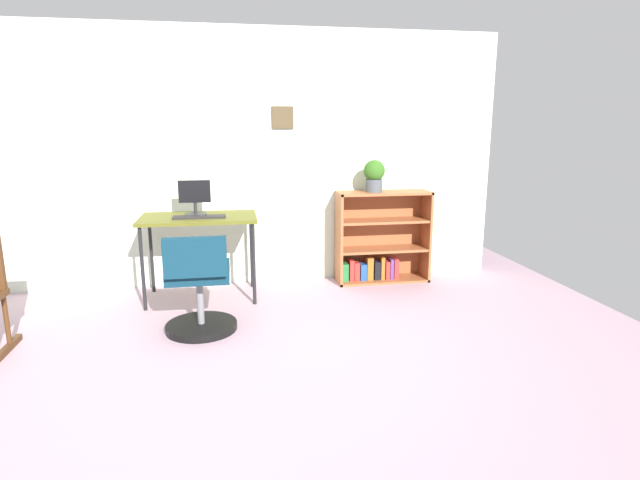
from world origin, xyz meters
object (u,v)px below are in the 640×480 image
monitor (195,198)px  potted_plant_on_shelf (374,175)px  bookshelf_low (380,241)px  office_chair (199,290)px  desk (199,223)px  keyboard (199,217)px

monitor → potted_plant_on_shelf: (1.62, 0.14, 0.16)m
monitor → bookshelf_low: bearing=6.7°
monitor → office_chair: (0.06, -0.85, -0.55)m
bookshelf_low → monitor: bearing=-173.3°
desk → keyboard: keyboard is taller
keyboard → potted_plant_on_shelf: bearing=10.6°
office_chair → monitor: bearing=93.8°
monitor → keyboard: (0.04, -0.15, -0.14)m
monitor → bookshelf_low: (1.70, 0.20, -0.48)m
desk → office_chair: 0.86m
desk → office_chair: bearing=-87.8°
monitor → office_chair: size_ratio=0.40×
desk → keyboard: (0.01, -0.09, 0.07)m
keyboard → bookshelf_low: bookshelf_low is taller
desk → potted_plant_on_shelf: 1.65m
monitor → office_chair: 1.02m
keyboard → potted_plant_on_shelf: potted_plant_on_shelf is taller
monitor → keyboard: bearing=-75.5°
bookshelf_low → keyboard: bearing=-168.1°
keyboard → potted_plant_on_shelf: (1.58, 0.29, 0.30)m
bookshelf_low → office_chair: bearing=-147.4°
office_chair → bookshelf_low: size_ratio=0.85×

